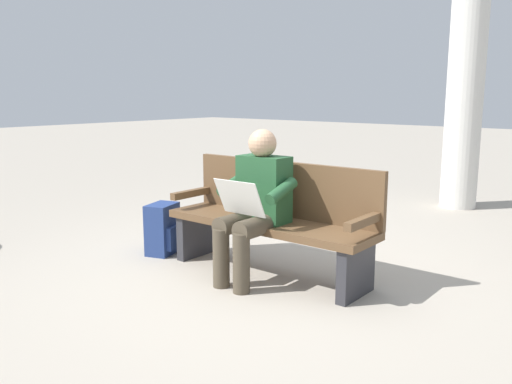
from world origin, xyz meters
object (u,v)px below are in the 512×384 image
person_seated (255,201)px  support_pillar (467,62)px  backpack (163,229)px  bench_near (273,217)px

person_seated → support_pillar: support_pillar is taller
person_seated → backpack: person_seated is taller
backpack → support_pillar: size_ratio=0.13×
bench_near → person_seated: 0.29m
person_seated → backpack: 1.16m
backpack → support_pillar: bearing=-109.8°
person_seated → backpack: (1.09, -0.00, -0.40)m
support_pillar → backpack: bearing=70.2°
backpack → support_pillar: 4.31m
bench_near → person_seated: size_ratio=1.53×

